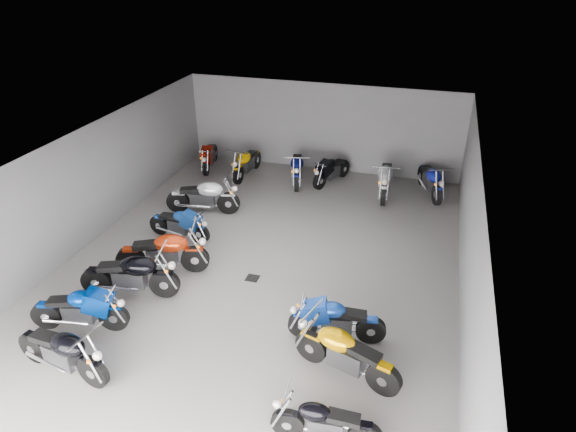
# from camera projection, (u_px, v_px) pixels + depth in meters

# --- Properties ---
(ground) EXTENTS (14.00, 14.00, 0.00)m
(ground) POSITION_uv_depth(u_px,v_px,m) (259.00, 268.00, 13.37)
(ground) COLOR gray
(ground) RESTS_ON ground
(wall_back) EXTENTS (10.00, 0.10, 3.20)m
(wall_back) POSITION_uv_depth(u_px,v_px,m) (322.00, 127.00, 18.54)
(wall_back) COLOR slate
(wall_back) RESTS_ON ground
(wall_left) EXTENTS (0.10, 14.00, 3.20)m
(wall_left) POSITION_uv_depth(u_px,v_px,m) (83.00, 189.00, 13.88)
(wall_left) COLOR slate
(wall_left) RESTS_ON ground
(wall_right) EXTENTS (0.10, 14.00, 3.20)m
(wall_right) POSITION_uv_depth(u_px,v_px,m) (470.00, 243.00, 11.36)
(wall_right) COLOR slate
(wall_right) RESTS_ON ground
(ceiling) EXTENTS (10.00, 14.00, 0.04)m
(ceiling) POSITION_uv_depth(u_px,v_px,m) (255.00, 152.00, 11.86)
(ceiling) COLOR black
(ceiling) RESTS_ON wall_back
(drain_grate) EXTENTS (0.32, 0.32, 0.01)m
(drain_grate) POSITION_uv_depth(u_px,v_px,m) (252.00, 278.00, 12.95)
(drain_grate) COLOR black
(drain_grate) RESTS_ON ground
(motorcycle_left_a) EXTENTS (2.24, 0.56, 0.99)m
(motorcycle_left_a) POSITION_uv_depth(u_px,v_px,m) (62.00, 352.00, 9.85)
(motorcycle_left_a) COLOR black
(motorcycle_left_a) RESTS_ON ground
(motorcycle_left_b) EXTENTS (2.12, 0.67, 0.95)m
(motorcycle_left_b) POSITION_uv_depth(u_px,v_px,m) (80.00, 309.00, 11.03)
(motorcycle_left_b) COLOR black
(motorcycle_left_b) RESTS_ON ground
(motorcycle_left_c) EXTENTS (2.35, 0.72, 1.05)m
(motorcycle_left_c) POSITION_uv_depth(u_px,v_px,m) (131.00, 275.00, 12.07)
(motorcycle_left_c) COLOR black
(motorcycle_left_c) RESTS_ON ground
(motorcycle_left_d) EXTENTS (2.30, 0.86, 1.04)m
(motorcycle_left_d) POSITION_uv_depth(u_px,v_px,m) (163.00, 252.00, 12.96)
(motorcycle_left_d) COLOR black
(motorcycle_left_d) RESTS_ON ground
(motorcycle_left_e) EXTENTS (1.94, 0.44, 0.85)m
(motorcycle_left_e) POSITION_uv_depth(u_px,v_px,m) (180.00, 224.00, 14.49)
(motorcycle_left_e) COLOR black
(motorcycle_left_e) RESTS_ON ground
(motorcycle_left_f) EXTENTS (2.28, 0.68, 1.01)m
(motorcycle_left_f) POSITION_uv_depth(u_px,v_px,m) (204.00, 197.00, 15.86)
(motorcycle_left_f) COLOR black
(motorcycle_left_f) RESTS_ON ground
(motorcycle_right_a) EXTENTS (1.88, 0.41, 0.83)m
(motorcycle_right_a) POSITION_uv_depth(u_px,v_px,m) (324.00, 422.00, 8.51)
(motorcycle_right_a) COLOR black
(motorcycle_right_a) RESTS_ON ground
(motorcycle_right_b) EXTENTS (2.20, 0.80, 0.99)m
(motorcycle_right_b) POSITION_uv_depth(u_px,v_px,m) (345.00, 354.00, 9.80)
(motorcycle_right_b) COLOR black
(motorcycle_right_b) RESTS_ON ground
(motorcycle_right_c) EXTENTS (2.06, 0.54, 0.91)m
(motorcycle_right_c) POSITION_uv_depth(u_px,v_px,m) (335.00, 320.00, 10.74)
(motorcycle_right_c) COLOR black
(motorcycle_right_c) RESTS_ON ground
(motorcycle_back_a) EXTENTS (0.59, 2.03, 0.90)m
(motorcycle_back_a) POSITION_uv_depth(u_px,v_px,m) (210.00, 156.00, 19.08)
(motorcycle_back_a) COLOR black
(motorcycle_back_a) RESTS_ON ground
(motorcycle_back_b) EXTENTS (0.46, 2.18, 0.96)m
(motorcycle_back_b) POSITION_uv_depth(u_px,v_px,m) (247.00, 163.00, 18.41)
(motorcycle_back_b) COLOR black
(motorcycle_back_b) RESTS_ON ground
(motorcycle_back_c) EXTENTS (0.72, 2.21, 0.99)m
(motorcycle_back_c) POSITION_uv_depth(u_px,v_px,m) (297.00, 168.00, 17.93)
(motorcycle_back_c) COLOR black
(motorcycle_back_c) RESTS_ON ground
(motorcycle_back_d) EXTENTS (0.93, 1.90, 0.89)m
(motorcycle_back_d) POSITION_uv_depth(u_px,v_px,m) (331.00, 170.00, 17.88)
(motorcycle_back_d) COLOR black
(motorcycle_back_d) RESTS_ON ground
(motorcycle_back_e) EXTENTS (0.51, 2.39, 1.05)m
(motorcycle_back_e) POSITION_uv_depth(u_px,v_px,m) (385.00, 179.00, 17.02)
(motorcycle_back_e) COLOR black
(motorcycle_back_e) RESTS_ON ground
(motorcycle_back_f) EXTENTS (0.91, 2.14, 0.98)m
(motorcycle_back_f) POSITION_uv_depth(u_px,v_px,m) (431.00, 180.00, 17.02)
(motorcycle_back_f) COLOR black
(motorcycle_back_f) RESTS_ON ground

